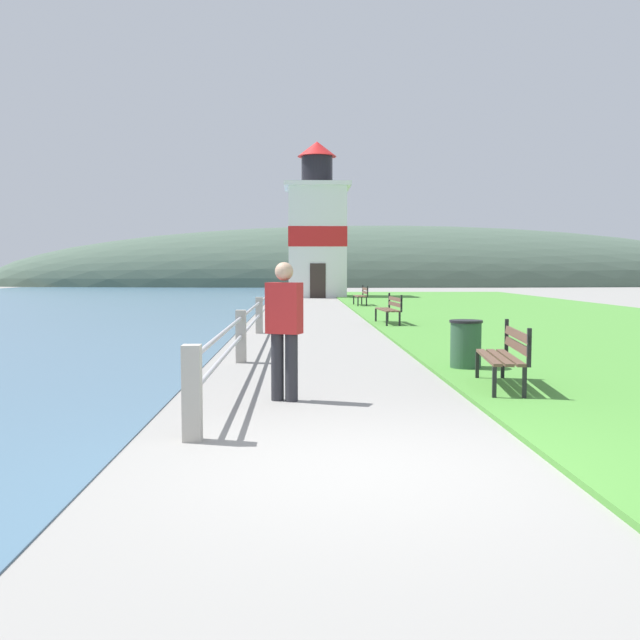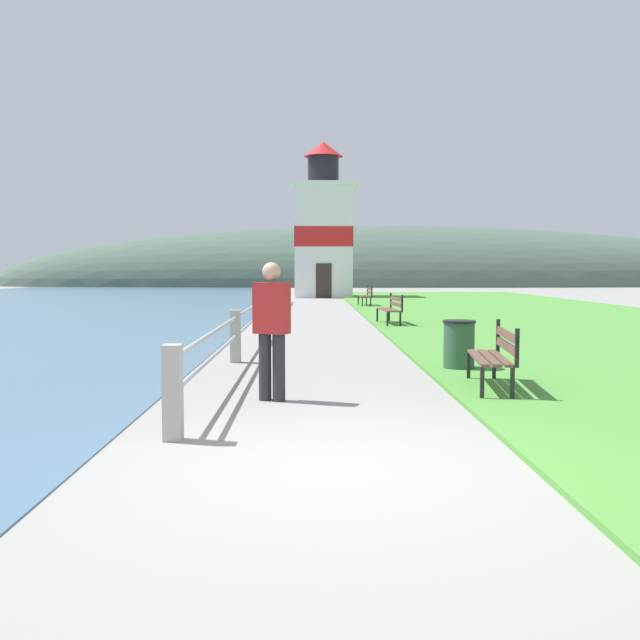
{
  "view_description": "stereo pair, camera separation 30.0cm",
  "coord_description": "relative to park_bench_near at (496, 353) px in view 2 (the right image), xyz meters",
  "views": [
    {
      "loc": [
        -0.51,
        -5.89,
        1.68
      ],
      "look_at": [
        0.06,
        13.29,
        0.3
      ],
      "focal_mm": 40.0,
      "sensor_mm": 36.0,
      "label": 1
    },
    {
      "loc": [
        -0.21,
        -5.89,
        1.68
      ],
      "look_at": [
        0.06,
        13.29,
        0.3
      ],
      "focal_mm": 40.0,
      "sensor_mm": 36.0,
      "label": 2
    }
  ],
  "objects": [
    {
      "name": "ground_plane",
      "position": [
        -2.32,
        -3.7,
        -0.54
      ],
      "size": [
        160.0,
        160.0,
        0.0
      ],
      "primitive_type": "plane",
      "color": "gray"
    },
    {
      "name": "grass_verge",
      "position": [
        5.33,
        14.06,
        -0.51
      ],
      "size": [
        12.0,
        53.28,
        0.06
      ],
      "color": "#4C8E38",
      "rests_on": "ground_plane"
    },
    {
      "name": "seawall_railing",
      "position": [
        -3.87,
        11.9,
        0.02
      ],
      "size": [
        0.18,
        29.37,
        0.94
      ],
      "color": "#A8A399",
      "rests_on": "ground_plane"
    },
    {
      "name": "park_bench_near",
      "position": [
        0.0,
        0.0,
        0.0
      ],
      "size": [
        0.67,
        1.73,
        0.94
      ],
      "rotation": [
        0.0,
        0.0,
        3.02
      ],
      "color": "brown",
      "rests_on": "ground_plane"
    },
    {
      "name": "park_bench_midway",
      "position": [
        -0.12,
        11.44,
        0.0
      ],
      "size": [
        0.59,
        1.89,
        0.94
      ],
      "rotation": [
        0.0,
        0.0,
        3.21
      ],
      "color": "brown",
      "rests_on": "ground_plane"
    },
    {
      "name": "park_bench_far",
      "position": [
        -0.02,
        22.11,
        -0.0
      ],
      "size": [
        0.54,
        1.69,
        0.94
      ],
      "rotation": [
        0.0,
        0.0,
        3.18
      ],
      "color": "brown",
      "rests_on": "ground_plane"
    },
    {
      "name": "lighthouse",
      "position": [
        -1.75,
        33.13,
        3.35
      ],
      "size": [
        3.87,
        3.87,
        9.21
      ],
      "color": "white",
      "rests_on": "ground_plane"
    },
    {
      "name": "person_strolling",
      "position": [
        -3.01,
        -0.6,
        0.42
      ],
      "size": [
        0.49,
        0.38,
        1.76
      ],
      "rotation": [
        0.0,
        0.0,
        1.19
      ],
      "color": "#28282D",
      "rests_on": "ground_plane"
    },
    {
      "name": "trash_bin",
      "position": [
        -0.09,
        1.95,
        -0.11
      ],
      "size": [
        0.54,
        0.54,
        0.84
      ],
      "color": "#2D5138",
      "rests_on": "ground_plane"
    },
    {
      "name": "distant_hillside",
      "position": [
        5.68,
        61.82,
        -0.54
      ],
      "size": [
        80.0,
        16.0,
        12.0
      ],
      "color": "#475B4C",
      "rests_on": "ground_plane"
    }
  ]
}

